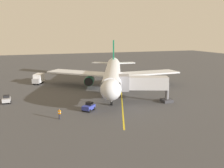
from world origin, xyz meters
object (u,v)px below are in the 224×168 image
Objects in this scene: box_truck_near_nose at (38,79)px; tug_starboard_side at (6,99)px; jet_bridge at (139,83)px; ground_crew_marshaller at (59,114)px; tug_portside at (89,107)px; airplane at (113,73)px.

tug_starboard_side is (6.88, 17.69, -0.68)m from box_truck_near_nose.
ground_crew_marshaller is at bearing 17.27° from jet_bridge.
tug_portside is (-5.46, -2.79, -0.18)m from ground_crew_marshaller.
box_truck_near_nose is at bearing -54.74° from jet_bridge.
tug_portside is at bearing 56.73° from airplane.
airplane is at bearing -169.03° from tug_starboard_side.
airplane reaches higher than tug_starboard_side.
box_truck_near_nose is (16.92, -13.08, -2.62)m from airplane.
ground_crew_marshaller is at bearing 124.02° from tug_starboard_side.
jet_bridge reaches higher than ground_crew_marshaller.
jet_bridge is (-1.12, 12.44, -0.24)m from airplane.
jet_bridge is 26.30m from tug_starboard_side.
box_truck_near_nose is 28.72m from tug_portside.
ground_crew_marshaller is 6.14m from tug_portside.
ground_crew_marshaller is (16.23, 5.05, -2.88)m from jet_bridge.
ground_crew_marshaller is 15.53m from tug_starboard_side.
ground_crew_marshaller is at bearing 27.06° from tug_portside.
tug_portside is (9.64, 14.70, -3.30)m from airplane.
box_truck_near_nose is 18.99m from tug_starboard_side.
tug_portside is 17.38m from tug_starboard_side.
jet_bridge is 6.61× the size of ground_crew_marshaller.
tug_portside is at bearing -152.94° from ground_crew_marshaller.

